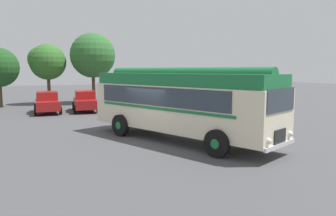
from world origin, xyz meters
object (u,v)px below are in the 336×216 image
Objects in this scene: car_mid_right at (122,100)px; car_mid_left at (85,101)px; car_far_right at (150,99)px; vintage_bus at (180,101)px; car_near_left at (47,102)px.

car_mid_left is at bearing 164.99° from car_mid_right.
vintage_bus is at bearing -102.35° from car_far_right.
car_mid_left is at bearing 178.71° from car_far_right.
car_far_right is at bearing -0.92° from car_near_left.
car_near_left and car_mid_left have the same top height.
vintage_bus is 12.29m from car_mid_right.
car_near_left is 0.98× the size of car_mid_right.
car_mid_left and car_mid_right have the same top height.
vintage_bus reaches higher than car_mid_right.
vintage_bus is 2.37× the size of car_mid_left.
car_mid_right is (0.15, 12.25, -1.05)m from vintage_bus.
car_near_left is 5.82m from car_mid_right.
car_mid_left is 0.98× the size of car_far_right.
vintage_bus is 2.33× the size of car_far_right.
car_near_left is at bearing 179.78° from car_mid_left.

